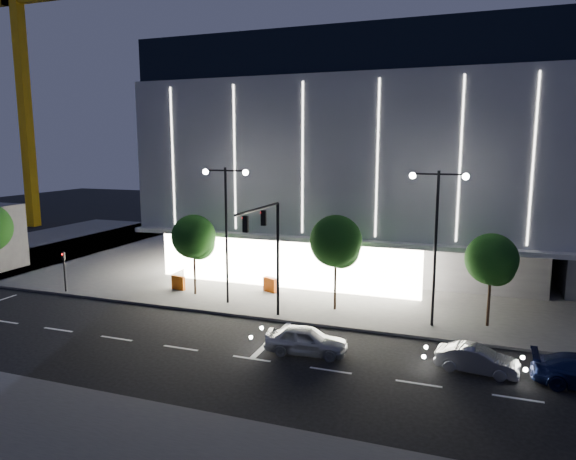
% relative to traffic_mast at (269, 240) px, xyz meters
% --- Properties ---
extents(ground, '(160.00, 160.00, 0.00)m').
position_rel_traffic_mast_xyz_m(ground, '(-1.00, -3.34, -5.03)').
color(ground, black).
rests_on(ground, ground).
extents(sidewalk_museum, '(70.00, 40.00, 0.15)m').
position_rel_traffic_mast_xyz_m(sidewalk_museum, '(4.00, 20.66, -4.95)').
color(sidewalk_museum, '#474747').
rests_on(sidewalk_museum, ground).
extents(museum, '(30.00, 25.80, 18.00)m').
position_rel_traffic_mast_xyz_m(museum, '(1.98, 18.97, 4.25)').
color(museum, '#4C4C51').
rests_on(museum, ground).
extents(traffic_mast, '(0.33, 5.89, 7.07)m').
position_rel_traffic_mast_xyz_m(traffic_mast, '(0.00, 0.00, 0.00)').
color(traffic_mast, black).
rests_on(traffic_mast, ground).
extents(street_lamp_west, '(3.16, 0.36, 9.00)m').
position_rel_traffic_mast_xyz_m(street_lamp_west, '(-4.00, 2.66, 0.93)').
color(street_lamp_west, black).
rests_on(street_lamp_west, ground).
extents(street_lamp_east, '(3.16, 0.36, 9.00)m').
position_rel_traffic_mast_xyz_m(street_lamp_east, '(9.00, 2.66, 0.93)').
color(street_lamp_east, black).
rests_on(street_lamp_east, ground).
extents(ped_signal_far, '(0.22, 0.24, 3.00)m').
position_rel_traffic_mast_xyz_m(ped_signal_far, '(-16.00, 1.16, -3.14)').
color(ped_signal_far, black).
rests_on(ped_signal_far, ground).
extents(tower_crane, '(32.00, 2.00, 28.50)m').
position_rel_traffic_mast_xyz_m(tower_crane, '(-41.92, 24.66, 15.48)').
color(tower_crane, gold).
rests_on(tower_crane, ground).
extents(tree_left, '(3.02, 3.02, 5.72)m').
position_rel_traffic_mast_xyz_m(tree_left, '(-6.97, 3.68, -0.99)').
color(tree_left, black).
rests_on(tree_left, ground).
extents(tree_mid, '(3.25, 3.25, 6.15)m').
position_rel_traffic_mast_xyz_m(tree_mid, '(3.03, 3.68, -0.69)').
color(tree_mid, black).
rests_on(tree_mid, ground).
extents(tree_right, '(2.91, 2.91, 5.51)m').
position_rel_traffic_mast_xyz_m(tree_right, '(12.03, 3.68, -1.14)').
color(tree_right, black).
rests_on(tree_right, ground).
extents(car_lead, '(4.26, 1.97, 1.41)m').
position_rel_traffic_mast_xyz_m(car_lead, '(3.32, -3.32, -4.32)').
color(car_lead, '#AFB2B7').
rests_on(car_lead, ground).
extents(car_second, '(3.82, 1.75, 1.21)m').
position_rel_traffic_mast_xyz_m(car_second, '(11.39, -2.72, -4.42)').
color(car_second, '#95989C').
rests_on(car_second, ground).
extents(barrier_a, '(1.13, 0.45, 1.00)m').
position_rel_traffic_mast_xyz_m(barrier_a, '(-8.71, 4.25, -4.38)').
color(barrier_a, '#CC520B').
rests_on(barrier_a, sidewalk_museum).
extents(barrier_b, '(1.11, 0.68, 1.00)m').
position_rel_traffic_mast_xyz_m(barrier_b, '(-2.30, 6.22, -4.38)').
color(barrier_b, white).
rests_on(barrier_b, sidewalk_museum).
extents(barrier_c, '(1.11, 0.68, 1.00)m').
position_rel_traffic_mast_xyz_m(barrier_c, '(-2.32, 5.92, -4.38)').
color(barrier_c, '#CD480B').
rests_on(barrier_c, sidewalk_museum).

